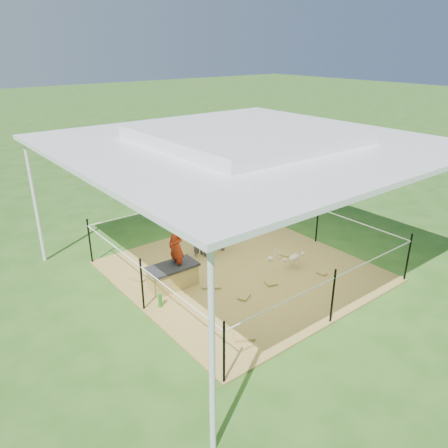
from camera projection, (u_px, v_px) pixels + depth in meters
ground at (242, 271)px, 8.89m from camera, size 90.00×90.00×0.00m
hay_patch at (242, 271)px, 8.89m from camera, size 4.60×4.60×0.03m
canopy_tent at (245, 140)px, 7.86m from camera, size 6.30×6.30×2.90m
rope_fence at (243, 243)px, 8.65m from camera, size 4.54×4.54×1.00m
straw_bale at (173, 277)px, 8.22m from camera, size 0.90×0.46×0.39m
dark_cloth at (172, 267)px, 8.13m from camera, size 0.96×0.51×0.05m
woman at (176, 241)px, 8.00m from camera, size 0.26×0.39×1.06m
green_bottle at (160, 300)px, 7.61m from camera, size 0.07×0.07×0.25m
pony at (216, 235)px, 9.42m from camera, size 1.10×0.56×0.90m
pink_hat at (216, 212)px, 9.22m from camera, size 0.28×0.28×0.13m
foal at (294, 256)px, 8.91m from camera, size 0.96×0.64×0.49m
trash_barrel at (209, 164)px, 15.13m from camera, size 0.73×0.73×0.89m
picnic_table_near at (125, 159)px, 15.92m from camera, size 2.10×1.69×0.78m
picnic_table_far at (197, 149)px, 17.82m from camera, size 1.76×1.42×0.65m
distant_person at (146, 160)px, 14.80m from camera, size 0.75×0.66×1.30m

